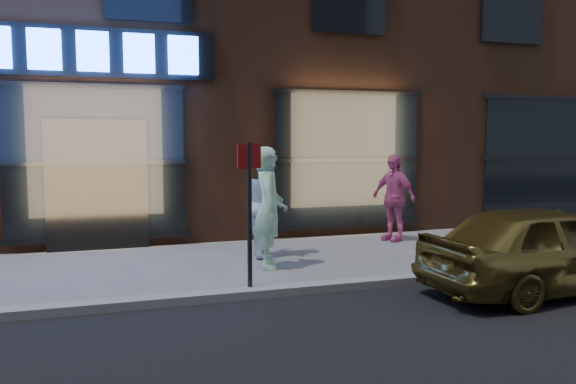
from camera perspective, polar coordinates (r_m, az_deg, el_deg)
name	(u,v)px	position (r m, az deg, el deg)	size (l,w,h in m)	color
ground	(94,312)	(7.21, -19.10, -11.43)	(90.00, 90.00, 0.00)	slate
curb	(94,307)	(7.20, -19.11, -10.97)	(60.00, 0.25, 0.12)	gray
storefront_building	(95,11)	(15.21, -18.99, 16.95)	(30.20, 8.28, 10.30)	#54301E
man_bowtie	(269,208)	(8.88, -1.99, -1.59)	(0.70, 0.46, 1.93)	#C1FDCB
man_cap	(267,204)	(9.79, -2.13, -1.22)	(0.89, 0.69, 1.83)	white
passerby	(393,198)	(11.43, 10.66, -0.56)	(1.02, 0.42, 1.74)	#DF5B9A
gold_sedan	(547,248)	(8.27, 24.79, -5.17)	(1.42, 3.54, 1.21)	olive
sign_post	(249,204)	(7.26, -3.94, -1.20)	(0.32, 0.08, 2.01)	#262628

